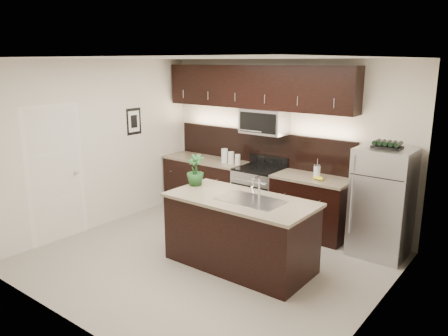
{
  "coord_description": "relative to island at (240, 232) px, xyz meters",
  "views": [
    {
      "loc": [
        3.56,
        -4.24,
        2.66
      ],
      "look_at": [
        -0.12,
        0.55,
        1.18
      ],
      "focal_mm": 35.0,
      "sensor_mm": 36.0,
      "label": 1
    }
  ],
  "objects": [
    {
      "name": "french_press",
      "position": [
        0.35,
        1.49,
        0.58
      ],
      "size": [
        0.1,
        0.1,
        0.3
      ],
      "rotation": [
        0.0,
        0.0,
        0.3
      ],
      "color": "silver",
      "rests_on": "counter_run"
    },
    {
      "name": "bananas",
      "position": [
        0.37,
        1.46,
        0.5
      ],
      "size": [
        0.21,
        0.18,
        0.05
      ],
      "primitive_type": "ellipsoid",
      "rotation": [
        0.0,
        0.0,
        -0.29
      ],
      "color": "yellow",
      "rests_on": "counter_run"
    },
    {
      "name": "refrigerator",
      "position": [
        1.35,
        1.48,
        0.29
      ],
      "size": [
        0.74,
        0.67,
        1.53
      ],
      "primitive_type": "cube",
      "color": "#B2B2B7",
      "rests_on": "ground"
    },
    {
      "name": "wine_rack",
      "position": [
        1.35,
        1.48,
        1.1
      ],
      "size": [
        0.38,
        0.23,
        0.09
      ],
      "color": "black",
      "rests_on": "refrigerator"
    },
    {
      "name": "counter_run",
      "position": [
        -0.91,
        1.54,
        -0.0
      ],
      "size": [
        3.51,
        0.65,
        0.94
      ],
      "color": "black",
      "rests_on": "ground"
    },
    {
      "name": "sink_faucet",
      "position": [
        0.15,
        0.01,
        0.48
      ],
      "size": [
        0.84,
        0.5,
        0.28
      ],
      "color": "silver",
      "rests_on": "island"
    },
    {
      "name": "room_walls",
      "position": [
        -0.56,
        -0.19,
        1.22
      ],
      "size": [
        4.52,
        4.02,
        2.71
      ],
      "color": "beige",
      "rests_on": "ground"
    },
    {
      "name": "canisters",
      "position": [
        -1.3,
        1.5,
        0.58
      ],
      "size": [
        0.37,
        0.13,
        0.25
      ],
      "rotation": [
        0.0,
        0.0,
        0.1
      ],
      "color": "silver",
      "rests_on": "counter_run"
    },
    {
      "name": "ground",
      "position": [
        -0.45,
        -0.15,
        -0.47
      ],
      "size": [
        4.5,
        4.5,
        0.0
      ],
      "primitive_type": "plane",
      "color": "gray",
      "rests_on": "ground"
    },
    {
      "name": "plant",
      "position": [
        -0.87,
        0.11,
        0.69
      ],
      "size": [
        0.3,
        0.3,
        0.44
      ],
      "primitive_type": "imported",
      "rotation": [
        0.0,
        0.0,
        0.23
      ],
      "color": "#1E4B20",
      "rests_on": "island"
    },
    {
      "name": "island",
      "position": [
        0.0,
        0.0,
        0.0
      ],
      "size": [
        1.96,
        0.96,
        0.94
      ],
      "color": "black",
      "rests_on": "ground"
    },
    {
      "name": "upper_fixtures",
      "position": [
        -0.88,
        1.68,
        1.67
      ],
      "size": [
        3.49,
        0.4,
        1.66
      ],
      "color": "black",
      "rests_on": "counter_run"
    }
  ]
}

